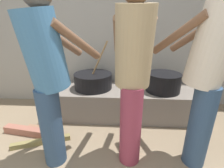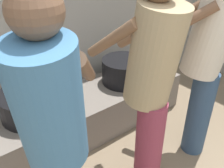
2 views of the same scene
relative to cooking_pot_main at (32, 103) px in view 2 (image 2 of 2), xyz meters
name	(u,v)px [view 2 (image 2 of 2)]	position (x,y,z in m)	size (l,w,h in m)	color
block_enclosure_rear	(25,8)	(0.25, 0.49, 0.66)	(5.46, 0.20, 2.35)	#9E998E
hearth_ledge	(85,113)	(0.49, -0.03, -0.31)	(2.17, 0.60, 0.41)	slate
cooking_pot_main	(32,103)	(0.00, 0.00, 0.00)	(0.54, 0.54, 0.67)	black
cooking_pot_secondary	(124,71)	(0.98, -0.05, 0.02)	(0.46, 0.46, 0.25)	black
cook_in_blue_shirt	(54,137)	(-0.21, -0.92, 0.39)	(0.66, 0.72, 1.59)	navy
cook_in_cream_shirt	(207,55)	(1.10, -0.85, 0.43)	(0.66, 0.74, 1.65)	navy
cook_in_tan_shirt	(151,81)	(0.50, -0.85, 0.41)	(0.35, 0.67, 1.62)	#8C3347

